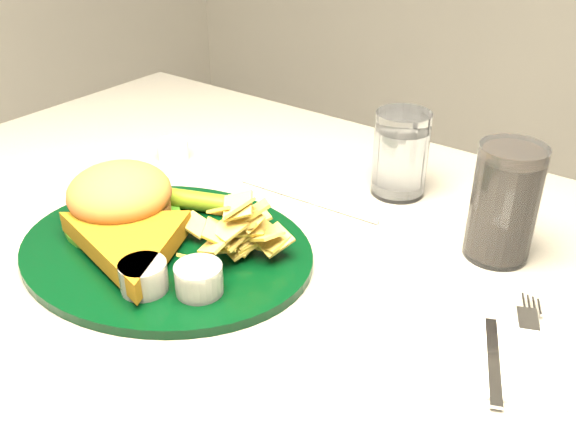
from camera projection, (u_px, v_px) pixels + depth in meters
name	position (u px, v px, depth m)	size (l,w,h in m)	color
dinner_plate	(163.00, 225.00, 0.72)	(0.35, 0.29, 0.08)	black
water_glass	(401.00, 154.00, 0.84)	(0.07, 0.07, 0.11)	white
cola_glass	(504.00, 203.00, 0.70)	(0.07, 0.07, 0.13)	black
fork_napkin	(497.00, 355.00, 0.58)	(0.12, 0.15, 0.01)	white
spoon	(150.00, 245.00, 0.74)	(0.04, 0.13, 0.01)	white
ramekin	(173.00, 150.00, 0.95)	(0.04, 0.04, 0.03)	silver
wrapped_straw	(307.00, 199.00, 0.84)	(0.21, 0.07, 0.01)	white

